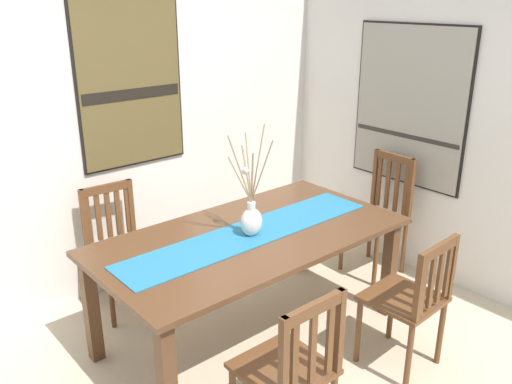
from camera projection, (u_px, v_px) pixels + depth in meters
name	position (u px, v px, depth m)	size (l,w,h in m)	color
wall_back	(131.00, 113.00, 4.04)	(6.40, 0.12, 2.70)	silver
wall_side	(489.00, 119.00, 3.85)	(0.12, 6.40, 2.70)	silver
dining_table	(250.00, 247.00, 3.46)	(2.00, 1.05, 0.76)	#51331E
table_runner	(250.00, 233.00, 3.43)	(1.84, 0.36, 0.01)	#236B93
centerpiece_vase	(251.00, 217.00, 3.36)	(0.24, 0.27, 0.72)	silver
chair_0	(380.00, 213.00, 4.39)	(0.43, 0.43, 0.99)	brown
chair_1	(291.00, 370.00, 2.59)	(0.42, 0.42, 0.93)	brown
chair_2	(411.00, 299.00, 3.21)	(0.44, 0.44, 0.90)	brown
chair_3	(118.00, 244.00, 3.88)	(0.44, 0.44, 0.92)	brown
painting_on_back_wall	(130.00, 84.00, 3.90)	(0.84, 0.05, 1.22)	black
painting_on_side_wall	(409.00, 106.00, 4.25)	(0.05, 1.02, 1.27)	black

